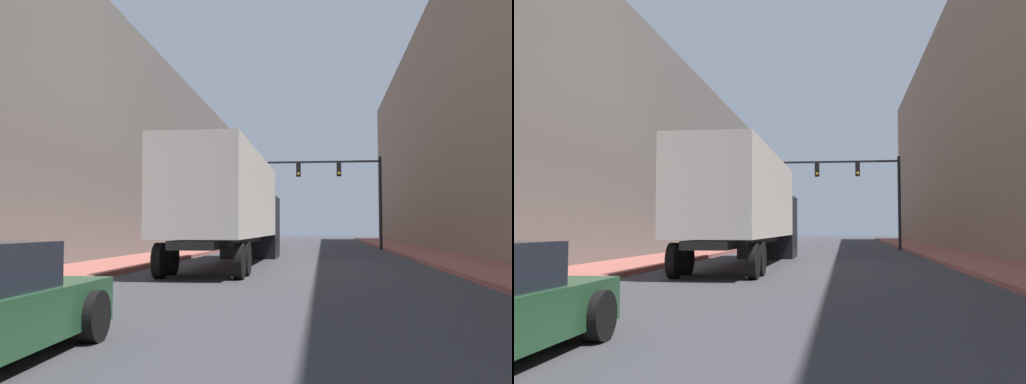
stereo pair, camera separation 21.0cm
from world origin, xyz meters
TOP-DOWN VIEW (x-y plane):
  - sidewalk_right at (6.41, 30.00)m, footprint 2.87×80.00m
  - sidewalk_left at (-6.41, 30.00)m, footprint 2.87×80.00m
  - building_left at (-10.85, 30.00)m, footprint 6.00×80.00m
  - semi_truck at (-2.28, 20.75)m, footprint 2.54×13.93m
  - traffic_signal_gantry at (2.79, 37.06)m, footprint 8.05×0.35m

SIDE VIEW (x-z plane):
  - sidewalk_right at x=6.41m, z-range 0.00..0.15m
  - sidewalk_left at x=-6.41m, z-range 0.00..0.15m
  - semi_truck at x=-2.28m, z-range 0.27..4.22m
  - traffic_signal_gantry at x=2.79m, z-range 1.25..7.30m
  - building_left at x=-10.85m, z-range 0.00..11.08m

